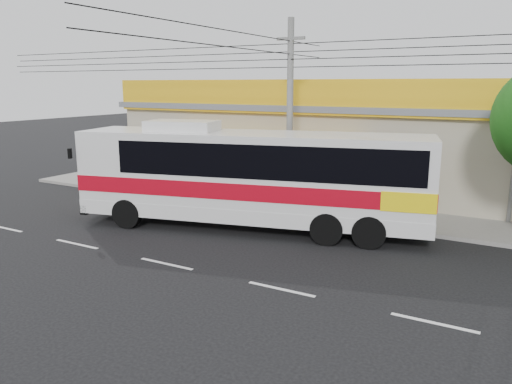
% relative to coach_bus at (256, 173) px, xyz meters
% --- Properties ---
extents(ground, '(120.00, 120.00, 0.00)m').
position_rel_coach_bus_xyz_m(ground, '(-0.53, -2.27, -2.20)').
color(ground, black).
rests_on(ground, ground).
extents(sidewalk, '(30.00, 3.20, 0.15)m').
position_rel_coach_bus_xyz_m(sidewalk, '(-0.53, 3.73, -2.12)').
color(sidewalk, slate).
rests_on(sidewalk, ground).
extents(lane_markings, '(50.00, 0.12, 0.01)m').
position_rel_coach_bus_xyz_m(lane_markings, '(-0.53, -4.77, -2.20)').
color(lane_markings, silver).
rests_on(lane_markings, ground).
extents(storefront_building, '(22.60, 9.20, 5.70)m').
position_rel_coach_bus_xyz_m(storefront_building, '(-0.53, 9.27, 0.10)').
color(storefront_building, '#AAA089').
rests_on(storefront_building, ground).
extents(coach_bus, '(13.60, 5.86, 4.10)m').
position_rel_coach_bus_xyz_m(coach_bus, '(0.00, 0.00, 0.00)').
color(coach_bus, silver).
rests_on(coach_bus, ground).
extents(motorbike_red, '(1.64, 0.66, 0.84)m').
position_rel_coach_bus_xyz_m(motorbike_red, '(-8.61, 4.00, -1.62)').
color(motorbike_red, maroon).
rests_on(motorbike_red, sidewalk).
extents(motorbike_dark, '(1.73, 1.03, 1.00)m').
position_rel_coach_bus_xyz_m(motorbike_dark, '(-11.12, 2.83, -1.54)').
color(motorbike_dark, black).
rests_on(motorbike_dark, sidewalk).
extents(utility_pole, '(34.00, 14.00, 8.06)m').
position_rel_coach_bus_xyz_m(utility_pole, '(0.19, 2.46, 4.45)').
color(utility_pole, '#5F5F5D').
rests_on(utility_pole, ground).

